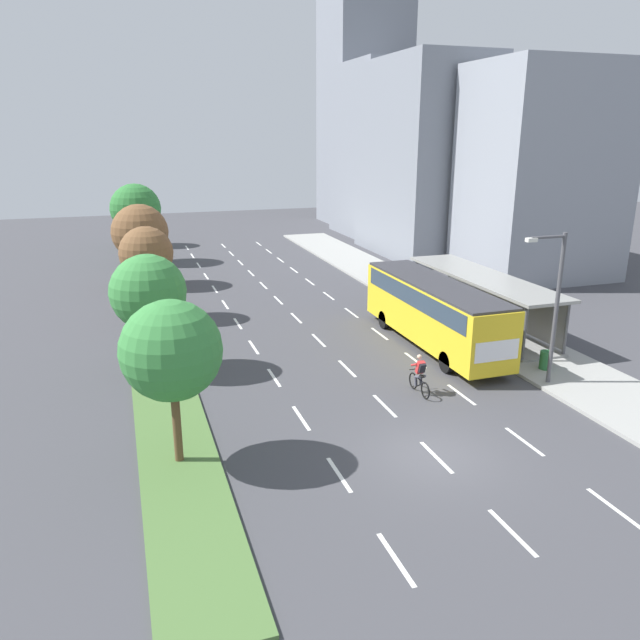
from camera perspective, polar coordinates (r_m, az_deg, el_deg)
ground_plane at (r=21.52m, az=10.65°, el=-12.32°), size 140.00×140.00×0.00m
median_strip at (r=37.74m, az=-15.78°, el=0.42°), size 2.60×52.00×0.12m
sidewalk_right at (r=42.10m, az=8.75°, el=2.60°), size 4.50×52.00×0.15m
lane_divider_left at (r=37.27m, az=-8.33°, el=0.60°), size 0.14×49.03×0.01m
lane_divider_center at (r=37.99m, az=-3.13°, el=1.08°), size 0.14×49.03×0.01m
lane_divider_right at (r=39.01m, az=1.84°, el=1.52°), size 0.14×49.03×0.01m
bus_shelter at (r=35.01m, az=15.27°, el=2.26°), size 2.90×11.97×2.86m
bus at (r=31.25m, az=10.58°, el=1.20°), size 2.54×11.29×3.37m
cyclist at (r=25.76m, az=9.32°, el=-5.21°), size 0.46×1.82×1.71m
median_tree_nearest at (r=19.60m, az=-13.77°, el=-2.83°), size 3.23×3.23×5.46m
median_tree_second at (r=27.83m, az=-15.81°, el=2.51°), size 3.36×3.36×5.34m
median_tree_third at (r=36.17m, az=-15.98°, el=6.02°), size 3.05×3.05×5.35m
median_tree_fourth at (r=44.61m, az=-16.52°, el=7.88°), size 3.91×3.91×5.71m
median_tree_fifth at (r=53.00m, az=-16.90°, el=9.93°), size 4.09×4.09×6.46m
median_tree_farthest at (r=61.54m, az=-17.21°, el=10.41°), size 3.48×3.48×5.74m
streetlight at (r=27.06m, az=21.08°, el=1.86°), size 1.91×0.24×6.50m
trash_bin at (r=29.62m, az=20.37°, el=-3.53°), size 0.52×0.52×0.85m
building_near_right at (r=48.74m, az=20.05°, el=12.81°), size 10.22×8.28×15.37m
building_mid_right at (r=55.81m, az=9.67°, el=14.64°), size 7.70×12.78×16.63m
building_far_right at (r=65.99m, az=5.63°, el=15.44°), size 7.22×11.26×17.34m
building_tall_right at (r=75.48m, az=4.06°, el=19.63°), size 8.57×9.08×27.74m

